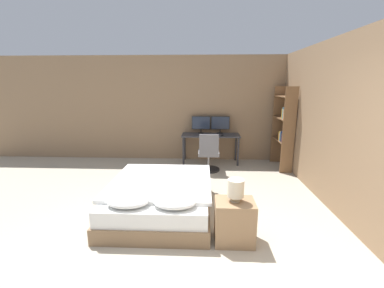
{
  "coord_description": "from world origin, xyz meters",
  "views": [
    {
      "loc": [
        0.07,
        -2.4,
        1.96
      ],
      "look_at": [
        -0.17,
        2.85,
        0.75
      ],
      "focal_mm": 24.0,
      "sensor_mm": 36.0,
      "label": 1
    }
  ],
  "objects_px": {
    "bedside_lamp": "(236,188)",
    "desk": "(211,138)",
    "keyboard": "(211,135)",
    "monitor_right": "(220,124)",
    "nightstand": "(234,222)",
    "bookshelf": "(284,125)",
    "monitor_left": "(201,123)",
    "bed": "(161,197)",
    "computer_mouse": "(222,135)",
    "office_chair": "(209,156)"
  },
  "relations": [
    {
      "from": "bedside_lamp",
      "to": "desk",
      "type": "height_order",
      "value": "bedside_lamp"
    },
    {
      "from": "keyboard",
      "to": "monitor_right",
      "type": "bearing_deg",
      "value": 55.43
    },
    {
      "from": "desk",
      "to": "monitor_right",
      "type": "xyz_separation_m",
      "value": [
        0.25,
        0.18,
        0.35
      ]
    },
    {
      "from": "keyboard",
      "to": "desk",
      "type": "bearing_deg",
      "value": 90.0
    },
    {
      "from": "nightstand",
      "to": "bookshelf",
      "type": "height_order",
      "value": "bookshelf"
    },
    {
      "from": "monitor_left",
      "to": "bookshelf",
      "type": "height_order",
      "value": "bookshelf"
    },
    {
      "from": "monitor_right",
      "to": "bookshelf",
      "type": "height_order",
      "value": "bookshelf"
    },
    {
      "from": "bedside_lamp",
      "to": "monitor_left",
      "type": "relative_size",
      "value": 0.6
    },
    {
      "from": "bed",
      "to": "bedside_lamp",
      "type": "bearing_deg",
      "value": -34.76
    },
    {
      "from": "desk",
      "to": "monitor_right",
      "type": "height_order",
      "value": "monitor_right"
    },
    {
      "from": "nightstand",
      "to": "bookshelf",
      "type": "bearing_deg",
      "value": 64.06
    },
    {
      "from": "bedside_lamp",
      "to": "computer_mouse",
      "type": "xyz_separation_m",
      "value": [
        0.06,
        3.26,
        0.03
      ]
    },
    {
      "from": "bed",
      "to": "nightstand",
      "type": "distance_m",
      "value": 1.29
    },
    {
      "from": "bed",
      "to": "bookshelf",
      "type": "xyz_separation_m",
      "value": [
        2.54,
        2.31,
        0.8
      ]
    },
    {
      "from": "bedside_lamp",
      "to": "monitor_left",
      "type": "height_order",
      "value": "monitor_left"
    },
    {
      "from": "monitor_right",
      "to": "desk",
      "type": "bearing_deg",
      "value": -143.78
    },
    {
      "from": "bed",
      "to": "monitor_right",
      "type": "distance_m",
      "value": 3.17
    },
    {
      "from": "monitor_right",
      "to": "computer_mouse",
      "type": "height_order",
      "value": "monitor_right"
    },
    {
      "from": "bed",
      "to": "monitor_left",
      "type": "bearing_deg",
      "value": 78.37
    },
    {
      "from": "bed",
      "to": "desk",
      "type": "bearing_deg",
      "value": 72.67
    },
    {
      "from": "office_chair",
      "to": "bookshelf",
      "type": "height_order",
      "value": "bookshelf"
    },
    {
      "from": "bed",
      "to": "monitor_left",
      "type": "distance_m",
      "value": 3.03
    },
    {
      "from": "keyboard",
      "to": "computer_mouse",
      "type": "relative_size",
      "value": 5.45
    },
    {
      "from": "bed",
      "to": "computer_mouse",
      "type": "distance_m",
      "value": 2.81
    },
    {
      "from": "desk",
      "to": "bed",
      "type": "bearing_deg",
      "value": -107.33
    },
    {
      "from": "monitor_right",
      "to": "keyboard",
      "type": "bearing_deg",
      "value": -124.57
    },
    {
      "from": "desk",
      "to": "computer_mouse",
      "type": "xyz_separation_m",
      "value": [
        0.28,
        -0.18,
        0.12
      ]
    },
    {
      "from": "bedside_lamp",
      "to": "bookshelf",
      "type": "xyz_separation_m",
      "value": [
        1.48,
        3.05,
        0.32
      ]
    },
    {
      "from": "bookshelf",
      "to": "bedside_lamp",
      "type": "bearing_deg",
      "value": -115.94
    },
    {
      "from": "bed",
      "to": "computer_mouse",
      "type": "relative_size",
      "value": 27.19
    },
    {
      "from": "office_chair",
      "to": "monitor_right",
      "type": "bearing_deg",
      "value": 70.26
    },
    {
      "from": "computer_mouse",
      "to": "keyboard",
      "type": "bearing_deg",
      "value": 180.0
    },
    {
      "from": "office_chair",
      "to": "keyboard",
      "type": "bearing_deg",
      "value": 83.32
    },
    {
      "from": "bedside_lamp",
      "to": "office_chair",
      "type": "xyz_separation_m",
      "value": [
        -0.28,
        2.76,
        -0.36
      ]
    },
    {
      "from": "nightstand",
      "to": "monitor_left",
      "type": "bearing_deg",
      "value": 97.38
    },
    {
      "from": "monitor_left",
      "to": "office_chair",
      "type": "height_order",
      "value": "monitor_left"
    },
    {
      "from": "nightstand",
      "to": "bedside_lamp",
      "type": "distance_m",
      "value": 0.45
    },
    {
      "from": "nightstand",
      "to": "monitor_right",
      "type": "distance_m",
      "value": 3.69
    },
    {
      "from": "desk",
      "to": "monitor_right",
      "type": "distance_m",
      "value": 0.47
    },
    {
      "from": "bed",
      "to": "monitor_left",
      "type": "xyz_separation_m",
      "value": [
        0.59,
        2.88,
        0.74
      ]
    },
    {
      "from": "monitor_right",
      "to": "bookshelf",
      "type": "distance_m",
      "value": 1.56
    },
    {
      "from": "bed",
      "to": "bookshelf",
      "type": "bearing_deg",
      "value": 42.26
    },
    {
      "from": "bed",
      "to": "computer_mouse",
      "type": "height_order",
      "value": "computer_mouse"
    },
    {
      "from": "desk",
      "to": "bedside_lamp",
      "type": "bearing_deg",
      "value": -86.34
    },
    {
      "from": "monitor_left",
      "to": "computer_mouse",
      "type": "relative_size",
      "value": 6.81
    },
    {
      "from": "bed",
      "to": "monitor_right",
      "type": "relative_size",
      "value": 3.99
    },
    {
      "from": "monitor_left",
      "to": "computer_mouse",
      "type": "height_order",
      "value": "monitor_left"
    },
    {
      "from": "desk",
      "to": "office_chair",
      "type": "xyz_separation_m",
      "value": [
        -0.06,
        -0.67,
        -0.28
      ]
    },
    {
      "from": "monitor_left",
      "to": "keyboard",
      "type": "bearing_deg",
      "value": -55.43
    },
    {
      "from": "office_chair",
      "to": "bookshelf",
      "type": "distance_m",
      "value": 1.91
    }
  ]
}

